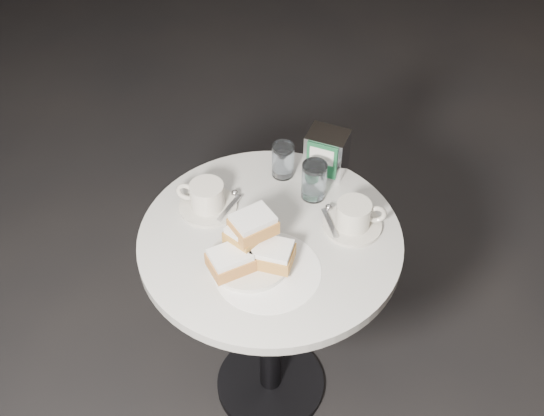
{
  "coord_description": "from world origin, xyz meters",
  "views": [
    {
      "loc": [
        0.3,
        -1.19,
        2.06
      ],
      "look_at": [
        0.0,
        0.02,
        0.83
      ],
      "focal_mm": 45.0,
      "sensor_mm": 36.0,
      "label": 1
    }
  ],
  "objects": [
    {
      "name": "water_glass_left",
      "position": [
        -0.02,
        0.25,
        0.8
      ],
      "size": [
        0.07,
        0.07,
        0.1
      ],
      "rotation": [
        0.0,
        0.0,
        -0.19
      ],
      "color": "white",
      "rests_on": "cafe_table"
    },
    {
      "name": "water_glass_right",
      "position": [
        0.08,
        0.18,
        0.8
      ],
      "size": [
        0.07,
        0.07,
        0.11
      ],
      "rotation": [
        0.0,
        0.0,
        0.06
      ],
      "color": "silver",
      "rests_on": "cafe_table"
    },
    {
      "name": "beignet_plate",
      "position": [
        -0.03,
        -0.1,
        0.8
      ],
      "size": [
        0.28,
        0.28,
        0.14
      ],
      "rotation": [
        0.0,
        0.0,
        0.4
      ],
      "color": "silver",
      "rests_on": "cafe_table"
    },
    {
      "name": "sugar_spill",
      "position": [
        0.02,
        -0.12,
        0.75
      ],
      "size": [
        0.34,
        0.34,
        0.0
      ],
      "primitive_type": "cylinder",
      "rotation": [
        0.0,
        0.0,
        0.33
      ],
      "color": "white",
      "rests_on": "cafe_table"
    },
    {
      "name": "ground",
      "position": [
        0.0,
        0.0,
        0.0
      ],
      "size": [
        7.0,
        7.0,
        0.0
      ],
      "primitive_type": "plane",
      "color": "black",
      "rests_on": "ground"
    },
    {
      "name": "cafe_table",
      "position": [
        0.0,
        0.0,
        0.55
      ],
      "size": [
        0.7,
        0.7,
        0.74
      ],
      "color": "black",
      "rests_on": "ground"
    },
    {
      "name": "coffee_cup_left",
      "position": [
        -0.19,
        0.06,
        0.78
      ],
      "size": [
        0.17,
        0.16,
        0.08
      ],
      "rotation": [
        0.0,
        0.0,
        0.01
      ],
      "color": "beige",
      "rests_on": "cafe_table"
    },
    {
      "name": "napkin_dispenser",
      "position": [
        0.09,
        0.3,
        0.81
      ],
      "size": [
        0.12,
        0.11,
        0.13
      ],
      "rotation": [
        0.0,
        0.0,
        -0.15
      ],
      "color": "silver",
      "rests_on": "cafe_table"
    },
    {
      "name": "coffee_cup_right",
      "position": [
        0.21,
        0.09,
        0.78
      ],
      "size": [
        0.19,
        0.19,
        0.08
      ],
      "rotation": [
        0.0,
        0.0,
        0.24
      ],
      "color": "beige",
      "rests_on": "cafe_table"
    }
  ]
}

